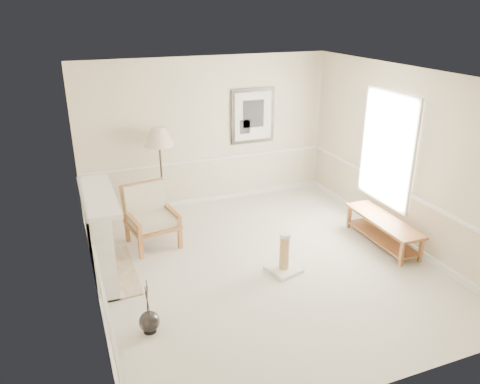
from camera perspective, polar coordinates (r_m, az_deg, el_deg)
name	(u,v)px	position (r m, az deg, el deg)	size (l,w,h in m)	color
ground	(263,264)	(7.41, 2.87, -8.79)	(5.50, 5.50, 0.00)	silver
room	(272,147)	(6.77, 3.97, 5.45)	(5.04, 5.54, 2.92)	beige
fireplace	(100,237)	(7.12, -16.66, -5.24)	(0.64, 1.64, 1.31)	white
floor_vase	(149,322)	(6.09, -11.00, -15.30)	(0.26, 0.26, 0.76)	black
armchair	(149,213)	(7.95, -11.00, -2.50)	(0.88, 0.93, 1.02)	#8F5E2E
floor_lamp	(159,139)	(8.65, -9.83, 6.37)	(0.62, 0.62, 1.73)	black
bench	(383,227)	(8.22, 17.05, -4.13)	(0.49, 1.59, 0.45)	#8F5E2E
scratching_post	(284,260)	(7.16, 5.39, -8.22)	(0.54, 0.54, 0.63)	white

